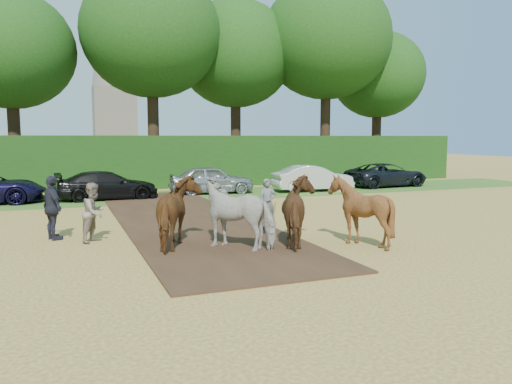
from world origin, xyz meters
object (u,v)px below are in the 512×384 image
spectator_near (94,212)px  parked_cars (178,182)px  plough_team (272,212)px  church (112,49)px  spectator_far (53,208)px

spectator_near → parked_cars: 10.87m
parked_cars → plough_team: bearing=-90.8°
spectator_near → parked_cars: (4.57, 9.86, -0.13)m
parked_cars → church: size_ratio=1.14×
church → spectator_far: bearing=-97.7°
plough_team → church: (1.32, 53.14, 12.80)m
spectator_near → spectator_far: spectator_far is taller
spectator_near → church: (5.71, 50.84, 12.90)m
plough_team → church: bearing=88.6°
plough_team → church: 54.67m
spectator_far → church: church is taller
spectator_far → parked_cars: bearing=-53.4°
spectator_near → church: bearing=31.8°
spectator_near → church: 52.76m
spectator_far → parked_cars: spectator_far is taller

